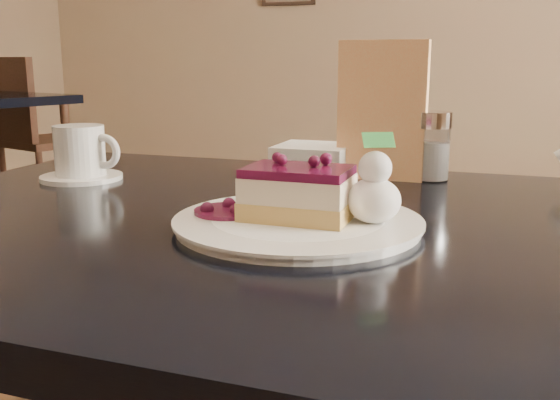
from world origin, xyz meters
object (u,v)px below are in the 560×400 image
(dessert_plate, at_px, (298,223))
(coffee_set, at_px, (81,155))
(cheesecake_slice, at_px, (298,193))
(main_table, at_px, (310,279))

(dessert_plate, height_order, coffee_set, coffee_set)
(dessert_plate, distance_m, cheesecake_slice, 0.04)
(dessert_plate, bearing_deg, main_table, 88.63)
(coffee_set, bearing_deg, dessert_plate, -23.55)
(main_table, relative_size, dessert_plate, 4.39)
(dessert_plate, xyz_separation_m, cheesecake_slice, (0.00, 0.00, 0.04))
(dessert_plate, relative_size, coffee_set, 2.00)
(cheesecake_slice, xyz_separation_m, coffee_set, (-0.44, 0.19, -0.00))
(dessert_plate, xyz_separation_m, coffee_set, (-0.44, 0.19, 0.04))
(main_table, bearing_deg, dessert_plate, -90.00)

